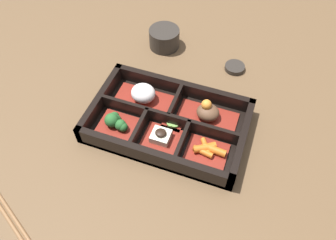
{
  "coord_description": "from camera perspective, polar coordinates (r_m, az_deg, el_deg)",
  "views": [
    {
      "loc": [
        0.15,
        -0.4,
        0.58
      ],
      "look_at": [
        0.0,
        0.0,
        0.03
      ],
      "focal_mm": 35.0,
      "sensor_mm": 36.0,
      "label": 1
    }
  ],
  "objects": [
    {
      "name": "bowl_rice",
      "position": [
        0.75,
        -4.31,
        4.34
      ],
      "size": [
        0.13,
        0.07,
        0.05
      ],
      "color": "maroon",
      "rests_on": "bento_base"
    },
    {
      "name": "bowl_tofu",
      "position": [
        0.68,
        -1.26,
        -3.03
      ],
      "size": [
        0.08,
        0.07,
        0.03
      ],
      "color": "maroon",
      "rests_on": "bento_base"
    },
    {
      "name": "bowl_greens",
      "position": [
        0.71,
        -8.97,
        -0.48
      ],
      "size": [
        0.08,
        0.07,
        0.04
      ],
      "color": "maroon",
      "rests_on": "bento_base"
    },
    {
      "name": "bento_rim",
      "position": [
        0.7,
        -0.04,
        -0.2
      ],
      "size": [
        0.33,
        0.21,
        0.05
      ],
      "color": "black",
      "rests_on": "ground_plane"
    },
    {
      "name": "tea_cup",
      "position": [
        0.89,
        -0.65,
        14.15
      ],
      "size": [
        0.08,
        0.08,
        0.05
      ],
      "color": "#2D2823",
      "rests_on": "ground_plane"
    },
    {
      "name": "ground_plane",
      "position": [
        0.72,
        -0.0,
        -1.2
      ],
      "size": [
        3.0,
        3.0,
        0.0
      ],
      "primitive_type": "plane",
      "color": "brown"
    },
    {
      "name": "bowl_stew",
      "position": [
        0.72,
        6.89,
        1.12
      ],
      "size": [
        0.13,
        0.07,
        0.05
      ],
      "color": "maroon",
      "rests_on": "bento_base"
    },
    {
      "name": "bento_base",
      "position": [
        0.72,
        -0.0,
        -0.97
      ],
      "size": [
        0.33,
        0.21,
        0.01
      ],
      "color": "black",
      "rests_on": "ground_plane"
    },
    {
      "name": "chopsticks",
      "position": [
        0.69,
        -26.07,
        -14.52
      ],
      "size": [
        0.21,
        0.12,
        0.01
      ],
      "color": "brown",
      "rests_on": "ground_plane"
    },
    {
      "name": "bowl_carrots",
      "position": [
        0.67,
        6.85,
        -5.31
      ],
      "size": [
        0.08,
        0.07,
        0.02
      ],
      "color": "maroon",
      "rests_on": "bento_base"
    },
    {
      "name": "bowl_pickles",
      "position": [
        0.71,
        0.86,
        -0.61
      ],
      "size": [
        0.04,
        0.03,
        0.01
      ],
      "color": "maroon",
      "rests_on": "bento_base"
    },
    {
      "name": "sauce_dish",
      "position": [
        0.86,
        11.54,
        8.98
      ],
      "size": [
        0.05,
        0.05,
        0.01
      ],
      "color": "#2D2823",
      "rests_on": "ground_plane"
    }
  ]
}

